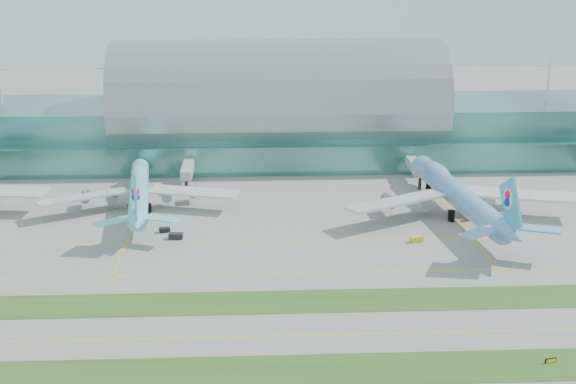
{
  "coord_description": "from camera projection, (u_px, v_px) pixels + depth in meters",
  "views": [
    {
      "loc": [
        -10.21,
        -160.06,
        76.13
      ],
      "look_at": [
        0.0,
        55.0,
        9.0
      ],
      "focal_mm": 50.0,
      "sensor_mm": 36.0,
      "label": 1
    }
  ],
  "objects": [
    {
      "name": "terminal",
      "position": [
        279.0,
        119.0,
        294.34
      ],
      "size": [
        340.0,
        69.1,
        36.0
      ],
      "color": "#3D7A75",
      "rests_on": "ground"
    },
    {
      "name": "gse_e",
      "position": [
        416.0,
        239.0,
        213.07
      ],
      "size": [
        3.82,
        2.45,
        1.45
      ],
      "primitive_type": "cube",
      "rotation": [
        0.0,
        0.0,
        0.27
      ],
      "color": "#D7D00C",
      "rests_on": "ground"
    },
    {
      "name": "gse_c",
      "position": [
        165.0,
        230.0,
        220.25
      ],
      "size": [
        3.24,
        2.24,
        1.27
      ],
      "primitive_type": "cube",
      "rotation": [
        0.0,
        0.0,
        0.21
      ],
      "color": "black",
      "rests_on": "ground"
    },
    {
      "name": "gse_f",
      "position": [
        485.0,
        216.0,
        230.51
      ],
      "size": [
        3.96,
        2.46,
        1.61
      ],
      "primitive_type": "cube",
      "rotation": [
        0.0,
        0.0,
        0.12
      ],
      "color": "black",
      "rests_on": "ground"
    },
    {
      "name": "airliner_b",
      "position": [
        139.0,
        190.0,
        238.16
      ],
      "size": [
        59.23,
        67.63,
        18.61
      ],
      "rotation": [
        0.0,
        0.0,
        0.11
      ],
      "color": "#70DFF8",
      "rests_on": "ground"
    },
    {
      "name": "grass_strip_far",
      "position": [
        299.0,
        301.0,
        177.66
      ],
      "size": [
        420.0,
        12.0,
        0.08
      ],
      "primitive_type": "cube",
      "color": "#2D591E",
      "rests_on": "ground"
    },
    {
      "name": "gse_d",
      "position": [
        176.0,
        236.0,
        215.31
      ],
      "size": [
        3.85,
        2.28,
        1.5
      ],
      "primitive_type": "cube",
      "rotation": [
        0.0,
        0.0,
        -0.08
      ],
      "color": "black",
      "rests_on": "ground"
    },
    {
      "name": "grass_strip_near",
      "position": [
        309.0,
        370.0,
        149.05
      ],
      "size": [
        420.0,
        12.0,
        0.08
      ],
      "primitive_type": "cube",
      "color": "#2D591E",
      "rests_on": "ground"
    },
    {
      "name": "airliner_c",
      "position": [
        457.0,
        193.0,
        232.03
      ],
      "size": [
        69.89,
        79.81,
        21.97
      ],
      "rotation": [
        0.0,
        0.0,
        0.11
      ],
      "color": "#65A2DE",
      "rests_on": "ground"
    },
    {
      "name": "ground",
      "position": [
        300.0,
        306.0,
        175.76
      ],
      "size": [
        700.0,
        700.0,
        0.0
      ],
      "primitive_type": "plane",
      "color": "gray",
      "rests_on": "ground"
    },
    {
      "name": "taxiline_d",
      "position": [
        291.0,
        241.0,
        213.9
      ],
      "size": [
        420.0,
        0.35,
        0.01
      ],
      "primitive_type": "cube",
      "color": "yellow",
      "rests_on": "ground"
    },
    {
      "name": "taxiline_b",
      "position": [
        304.0,
        335.0,
        162.41
      ],
      "size": [
        420.0,
        0.35,
        0.01
      ],
      "primitive_type": "cube",
      "color": "yellow",
      "rests_on": "ground"
    },
    {
      "name": "taxiway_sign_east",
      "position": [
        551.0,
        361.0,
        151.63
      ],
      "size": [
        2.38,
        0.84,
        1.01
      ],
      "rotation": [
        0.0,
        0.0,
        0.25
      ],
      "color": "black",
      "rests_on": "ground"
    },
    {
      "name": "taxiline_c",
      "position": [
        295.0,
        273.0,
        192.92
      ],
      "size": [
        420.0,
        0.35,
        0.01
      ],
      "primitive_type": "cube",
      "color": "yellow",
      "rests_on": "ground"
    }
  ]
}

